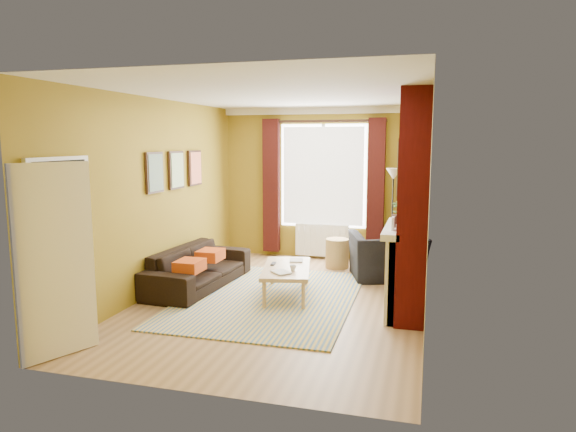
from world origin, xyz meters
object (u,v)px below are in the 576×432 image
Objects in this scene: sofa at (199,267)px; armchair at (387,256)px; coffee_table at (287,270)px; floor_lamp at (393,190)px; wicker_stool at (337,253)px.

armchair reaches higher than sofa.
floor_lamp reaches higher than coffee_table.
armchair is 1.87m from coffee_table.
floor_lamp is at bearing 8.59° from wicker_stool.
floor_lamp is (1.32, 1.99, 0.99)m from coffee_table.
sofa is at bearing 6.92° from armchair.
wicker_stool is (1.82, 1.73, -0.05)m from sofa.
sofa reaches higher than wicker_stool.
sofa is at bearing 163.31° from coffee_table.
coffee_table is (1.41, -0.12, 0.08)m from sofa.
coffee_table is 2.74× the size of wicker_stool.
armchair is (2.71, 1.22, 0.06)m from sofa.
coffee_table is (-1.30, -1.34, 0.02)m from armchair.
floor_lamp is at bearing 44.48° from coffee_table.
armchair reaches higher than coffee_table.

